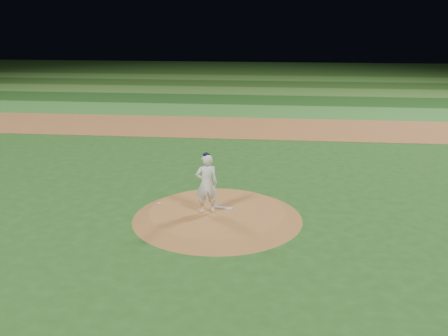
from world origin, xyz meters
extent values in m
plane|color=#214F19|center=(0.00, 0.00, 0.00)|extent=(120.00, 120.00, 0.00)
cube|color=#955A2E|center=(0.00, 14.00, 0.01)|extent=(70.00, 6.00, 0.02)
cube|color=#2F6F28|center=(0.00, 19.50, 0.01)|extent=(70.00, 5.00, 0.02)
cube|color=#173E14|center=(0.00, 24.50, 0.01)|extent=(70.00, 5.00, 0.02)
cube|color=#366324|center=(0.00, 29.50, 0.01)|extent=(70.00, 5.00, 0.02)
cube|color=#204215|center=(0.00, 34.50, 0.01)|extent=(70.00, 5.00, 0.02)
cube|color=#376926|center=(0.00, 39.50, 0.01)|extent=(70.00, 5.00, 0.02)
cube|color=#254B18|center=(0.00, 44.50, 0.01)|extent=(70.00, 5.00, 0.02)
cone|color=#9D6431|center=(0.00, 0.00, 0.12)|extent=(5.50, 5.50, 0.25)
cube|color=beige|center=(0.15, 0.26, 0.27)|extent=(0.66, 0.30, 0.03)
ellipsoid|color=silver|center=(-2.01, 0.36, 0.28)|extent=(0.11, 0.11, 0.06)
imported|color=white|center=(-0.32, -0.17, 1.22)|extent=(0.81, 0.65, 1.94)
ellipsoid|color=black|center=(-0.32, -0.17, 2.17)|extent=(0.22, 0.22, 0.15)
camera|label=1|loc=(1.83, -14.96, 6.25)|focal=40.00mm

